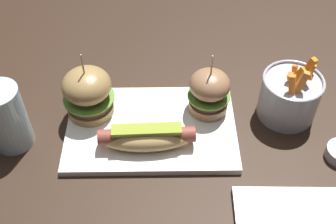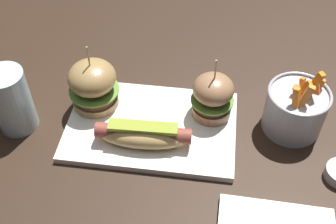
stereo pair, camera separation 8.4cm
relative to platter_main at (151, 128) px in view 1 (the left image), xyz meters
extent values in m
plane|color=black|center=(0.00, 0.00, -0.01)|extent=(3.00, 3.00, 0.00)
cube|color=white|center=(0.00, 0.00, 0.00)|extent=(0.34, 0.22, 0.01)
ellipsoid|color=tan|center=(-0.01, -0.05, 0.03)|extent=(0.18, 0.06, 0.04)
cylinder|color=brown|center=(-0.01, -0.05, 0.03)|extent=(0.18, 0.04, 0.03)
cube|color=olive|center=(-0.01, -0.05, 0.05)|extent=(0.13, 0.03, 0.01)
cylinder|color=#9B7A49|center=(-0.13, 0.04, 0.02)|extent=(0.10, 0.10, 0.02)
cylinder|color=#502B22|center=(-0.13, 0.04, 0.03)|extent=(0.09, 0.09, 0.02)
cylinder|color=#609338|center=(-0.13, 0.04, 0.04)|extent=(0.10, 0.10, 0.00)
ellipsoid|color=#9B7A49|center=(-0.13, 0.04, 0.08)|extent=(0.10, 0.10, 0.06)
cylinder|color=tan|center=(-0.13, 0.04, 0.13)|extent=(0.00, 0.00, 0.06)
cylinder|color=#976B49|center=(0.12, 0.05, 0.02)|extent=(0.08, 0.08, 0.02)
cylinder|color=#49221F|center=(0.12, 0.05, 0.04)|extent=(0.07, 0.07, 0.01)
cylinder|color=#609338|center=(0.12, 0.05, 0.05)|extent=(0.09, 0.09, 0.00)
ellipsoid|color=#976B49|center=(0.12, 0.05, 0.08)|extent=(0.08, 0.08, 0.06)
cylinder|color=tan|center=(0.12, 0.05, 0.12)|extent=(0.00, 0.00, 0.06)
cylinder|color=#A8AAB2|center=(0.28, 0.04, 0.04)|extent=(0.12, 0.12, 0.09)
torus|color=#A8AAB2|center=(0.28, 0.04, 0.09)|extent=(0.12, 0.12, 0.01)
cube|color=orange|center=(0.31, 0.06, 0.08)|extent=(0.03, 0.03, 0.06)
cube|color=orange|center=(0.32, 0.05, 0.08)|extent=(0.03, 0.04, 0.06)
cube|color=orange|center=(0.27, 0.01, 0.08)|extent=(0.02, 0.03, 0.08)
cube|color=orange|center=(0.29, 0.06, 0.08)|extent=(0.02, 0.03, 0.06)
cube|color=orange|center=(0.28, 0.04, 0.08)|extent=(0.03, 0.02, 0.06)
cube|color=orange|center=(0.28, 0.02, 0.09)|extent=(0.03, 0.02, 0.08)
cube|color=orange|center=(0.30, 0.05, 0.09)|extent=(0.04, 0.02, 0.09)
cube|color=orange|center=(0.28, 0.04, 0.08)|extent=(0.04, 0.01, 0.07)
cylinder|color=silver|center=(-0.27, -0.02, 0.06)|extent=(0.08, 0.08, 0.14)
camera|label=1|loc=(0.03, -0.57, 0.66)|focal=46.05mm
camera|label=2|loc=(0.11, -0.57, 0.66)|focal=46.05mm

